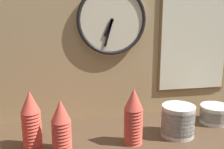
{
  "coord_description": "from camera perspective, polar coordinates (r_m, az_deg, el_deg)",
  "views": [
    {
      "loc": [
        -26.34,
        -120.58,
        60.8
      ],
      "look_at": [
        -2.84,
        4.0,
        29.33
      ],
      "focal_mm": 45.0,
      "sensor_mm": 36.0,
      "label": 1
    }
  ],
  "objects": [
    {
      "name": "bowl_stack_far_right",
      "position": [
        1.6,
        20.18,
        -7.41
      ],
      "size": [
        15.69,
        15.69,
        9.33
      ],
      "color": "beige",
      "rests_on": "ground_plane"
    },
    {
      "name": "wall_clock",
      "position": [
        1.47,
        -0.05,
        11.01
      ],
      "size": [
        36.34,
        2.7,
        36.34
      ],
      "color": "beige"
    },
    {
      "name": "cup_stack_left",
      "position": [
        1.27,
        -16.1,
        -8.77
      ],
      "size": [
        8.53,
        8.53,
        25.71
      ],
      "color": "#DB4C3D",
      "rests_on": "ground_plane"
    },
    {
      "name": "cup_stack_center_right",
      "position": [
        1.26,
        4.37,
        -8.46
      ],
      "size": [
        8.53,
        8.53,
        25.71
      ],
      "color": "#DB4C3D",
      "rests_on": "ground_plane"
    },
    {
      "name": "wall_tiled_back",
      "position": [
        1.5,
        -0.54,
        10.76
      ],
      "size": [
        160.0,
        3.0,
        105.0
      ],
      "color": "tan",
      "rests_on": "ground_plane"
    },
    {
      "name": "cup_stack_center_left",
      "position": [
        1.22,
        -10.28,
        -10.15
      ],
      "size": [
        8.53,
        8.53,
        22.76
      ],
      "color": "#DB4C3D",
      "rests_on": "ground_plane"
    },
    {
      "name": "ground_plane",
      "position": [
        1.38,
        1.5,
        -13.03
      ],
      "size": [
        160.0,
        56.0,
        4.0
      ],
      "primitive_type": "cube",
      "color": "#4C3826"
    },
    {
      "name": "menu_board",
      "position": [
        1.64,
        16.31,
        6.71
      ],
      "size": [
        40.91,
        1.32,
        57.91
      ],
      "color": "olive"
    },
    {
      "name": "bowl_stack_right",
      "position": [
        1.38,
        13.26,
        -8.97
      ],
      "size": [
        15.69,
        15.69,
        15.04
      ],
      "color": "beige",
      "rests_on": "ground_plane"
    }
  ]
}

